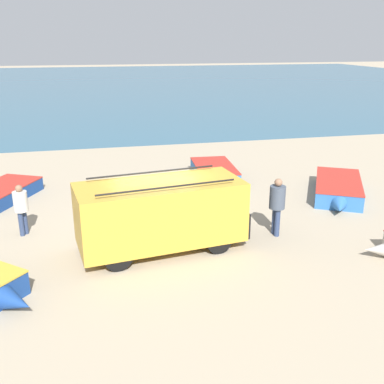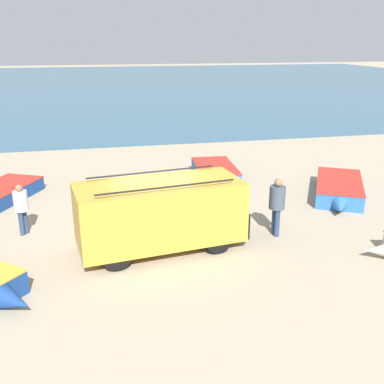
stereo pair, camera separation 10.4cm
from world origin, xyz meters
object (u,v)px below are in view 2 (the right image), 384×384
at_px(fishing_rowboat_0, 4,192).
at_px(fishing_rowboat_2, 215,173).
at_px(fisherman_1, 277,202).
at_px(fishing_rowboat_4, 339,189).
at_px(fisherman_0, 21,205).
at_px(parked_van, 161,213).

distance_m(fishing_rowboat_0, fishing_rowboat_2, 8.56).
distance_m(fishing_rowboat_2, fisherman_1, 6.10).
height_order(fishing_rowboat_2, fisherman_1, fisherman_1).
bearing_deg(fishing_rowboat_2, fishing_rowboat_4, 55.77).
relative_size(fishing_rowboat_4, fisherman_0, 2.69).
height_order(fishing_rowboat_0, fisherman_0, fisherman_0).
bearing_deg(fisherman_0, fisherman_1, -156.73).
relative_size(fisherman_0, fisherman_1, 0.89).
distance_m(parked_van, fishing_rowboat_0, 7.68).
xyz_separation_m(fishing_rowboat_0, fisherman_1, (8.80, -5.43, 0.83)).
distance_m(fishing_rowboat_2, fishing_rowboat_4, 5.17).
xyz_separation_m(parked_van, fishing_rowboat_4, (7.38, 3.00, -0.80)).
bearing_deg(fisherman_1, fishing_rowboat_0, -34.88).
relative_size(parked_van, fishing_rowboat_0, 1.31).
xyz_separation_m(parked_van, fishing_rowboat_2, (3.33, 6.20, -0.81)).
distance_m(fishing_rowboat_2, fisherman_0, 8.55).
xyz_separation_m(fishing_rowboat_0, fishing_rowboat_4, (12.59, -2.59, 0.04)).
bearing_deg(parked_van, fisherman_1, -5.30).
relative_size(fishing_rowboat_2, fisherman_1, 2.07).
bearing_deg(fishing_rowboat_0, fisherman_1, -94.28).
bearing_deg(parked_van, fishing_rowboat_2, 53.99).
xyz_separation_m(fishing_rowboat_0, fishing_rowboat_2, (8.53, 0.61, 0.04)).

